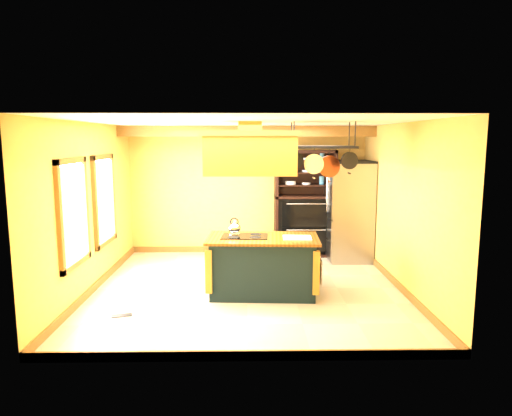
{
  "coord_description": "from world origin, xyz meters",
  "views": [
    {
      "loc": [
        0.02,
        -7.24,
        2.43
      ],
      "look_at": [
        0.15,
        0.3,
        1.3
      ],
      "focal_mm": 32.0,
      "sensor_mm": 36.0,
      "label": 1
    }
  ],
  "objects_px": {
    "range_hood": "(250,152)",
    "pot_rack": "(322,153)",
    "kitchen_island": "(263,265)",
    "hutch": "(304,214)",
    "refrigerator": "(348,212)"
  },
  "relations": [
    {
      "from": "hutch",
      "to": "pot_rack",
      "type": "bearing_deg",
      "value": -91.12
    },
    {
      "from": "range_hood",
      "to": "hutch",
      "type": "xyz_separation_m",
      "value": [
        1.15,
        2.52,
        -1.39
      ]
    },
    {
      "from": "range_hood",
      "to": "pot_rack",
      "type": "distance_m",
      "value": 1.1
    },
    {
      "from": "range_hood",
      "to": "hutch",
      "type": "height_order",
      "value": "range_hood"
    },
    {
      "from": "pot_rack",
      "to": "refrigerator",
      "type": "bearing_deg",
      "value": 67.23
    },
    {
      "from": "refrigerator",
      "to": "hutch",
      "type": "bearing_deg",
      "value": 157.21
    },
    {
      "from": "range_hood",
      "to": "hutch",
      "type": "relative_size",
      "value": 0.66
    },
    {
      "from": "kitchen_island",
      "to": "range_hood",
      "type": "distance_m",
      "value": 1.79
    },
    {
      "from": "kitchen_island",
      "to": "pot_rack",
      "type": "xyz_separation_m",
      "value": [
        0.91,
        0.0,
        1.76
      ]
    },
    {
      "from": "range_hood",
      "to": "refrigerator",
      "type": "relative_size",
      "value": 0.74
    },
    {
      "from": "kitchen_island",
      "to": "hutch",
      "type": "height_order",
      "value": "hutch"
    },
    {
      "from": "refrigerator",
      "to": "hutch",
      "type": "relative_size",
      "value": 0.89
    },
    {
      "from": "range_hood",
      "to": "pot_rack",
      "type": "xyz_separation_m",
      "value": [
        1.1,
        0.0,
        -0.02
      ]
    },
    {
      "from": "kitchen_island",
      "to": "hutch",
      "type": "xyz_separation_m",
      "value": [
        0.96,
        2.52,
        0.39
      ]
    },
    {
      "from": "kitchen_island",
      "to": "pot_rack",
      "type": "bearing_deg",
      "value": 3.22
    }
  ]
}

